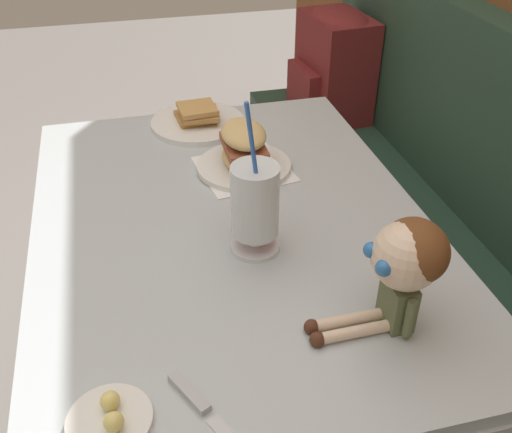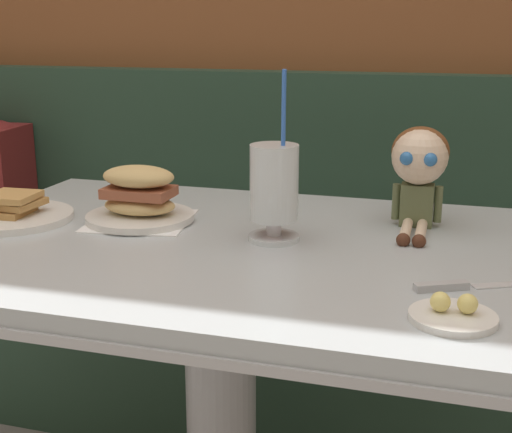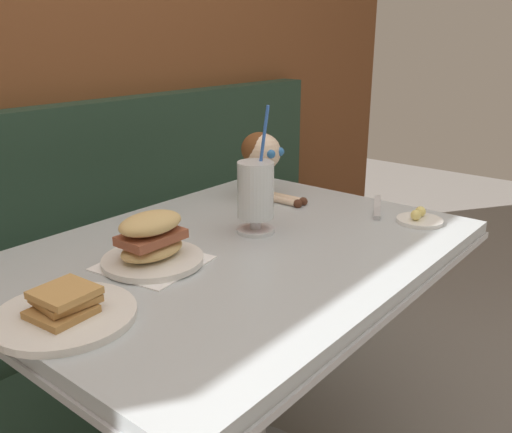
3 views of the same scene
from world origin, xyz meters
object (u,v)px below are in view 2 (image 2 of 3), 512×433
butter_saucer (453,314)px  toast_plate (11,213)px  butter_knife (462,286)px  sandwich_plate (139,199)px  seated_doll (419,162)px  milkshake_glass (274,187)px

butter_saucer → toast_plate: bearing=163.2°
butter_knife → sandwich_plate: bearing=162.1°
sandwich_plate → butter_saucer: 0.71m
toast_plate → butter_saucer: (0.88, -0.27, -0.01)m
sandwich_plate → seated_doll: 0.56m
toast_plate → sandwich_plate: bearing=14.6°
milkshake_glass → butter_knife: (0.34, -0.16, -0.10)m
milkshake_glass → butter_saucer: 0.45m
butter_knife → toast_plate: bearing=171.2°
butter_saucer → butter_knife: 0.13m
sandwich_plate → seated_doll: seated_doll is taller
toast_plate → sandwich_plate: 0.27m
milkshake_glass → seated_doll: bearing=35.5°
butter_knife → milkshake_glass: bearing=154.9°
toast_plate → butter_saucer: bearing=-16.8°
milkshake_glass → butter_knife: size_ratio=1.45×
toast_plate → seated_doll: seated_doll is taller
milkshake_glass → butter_saucer: milkshake_glass is taller
milkshake_glass → butter_saucer: size_ratio=2.63×
toast_plate → milkshake_glass: (0.55, 0.02, 0.09)m
milkshake_glass → sandwich_plate: size_ratio=1.38×
sandwich_plate → toast_plate: bearing=-165.4°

